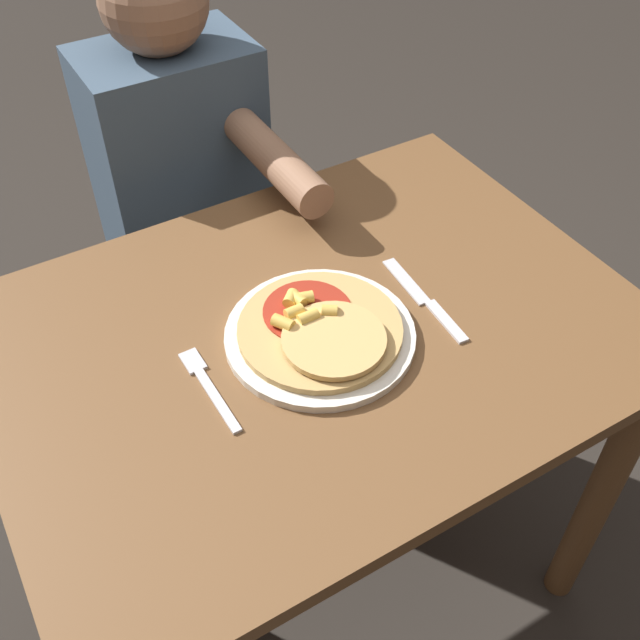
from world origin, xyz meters
TOP-DOWN VIEW (x-y plane):
  - ground_plane at (0.00, 0.00)m, footprint 8.00×8.00m
  - dining_table at (0.00, 0.00)m, footprint 1.01×0.75m
  - plate at (-0.01, -0.02)m, footprint 0.29×0.29m
  - pizza at (-0.01, -0.03)m, footprint 0.25×0.25m
  - fork at (-0.19, -0.02)m, footprint 0.03×0.18m
  - knife at (0.18, -0.04)m, footprint 0.03×0.22m
  - person_diner at (0.02, 0.60)m, footprint 0.34×0.52m

SIDE VIEW (x-z plane):
  - ground_plane at x=0.00m, z-range 0.00..0.00m
  - dining_table at x=0.00m, z-range 0.25..1.03m
  - person_diner at x=0.02m, z-range 0.10..1.27m
  - fork at x=-0.19m, z-range 0.78..0.78m
  - knife at x=0.18m, z-range 0.78..0.78m
  - plate at x=-0.01m, z-range 0.78..0.79m
  - pizza at x=-0.01m, z-range 0.79..0.82m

